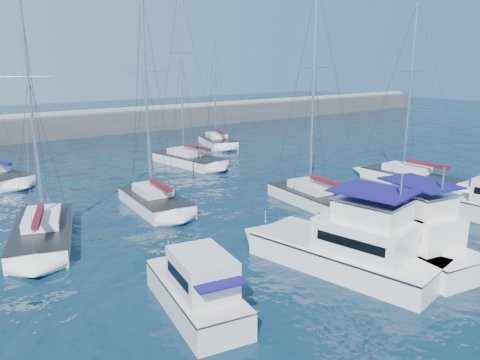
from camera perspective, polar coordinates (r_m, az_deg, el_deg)
ground at (r=26.54m, az=13.61°, el=-8.56°), size 220.00×220.00×0.00m
breakwater at (r=70.45m, az=-21.24°, el=5.81°), size 160.00×6.00×4.45m
motor_yacht_port_outer at (r=19.73m, az=-5.17°, el=-13.43°), size 3.54×6.69×3.20m
motor_yacht_port_inner at (r=23.99m, az=13.53°, el=-8.12°), size 5.40×9.88×4.69m
motor_yacht_stbd_inner at (r=26.35m, az=19.04°, el=-6.47°), size 4.91×9.93×4.69m
sailboat_mid_a at (r=29.48m, az=-22.89°, el=-5.91°), size 5.75×9.18×14.89m
sailboat_mid_b at (r=33.73m, az=-10.34°, el=-2.51°), size 3.78×7.59×15.16m
sailboat_mid_d at (r=34.50m, az=9.25°, el=-2.10°), size 4.04×8.29×15.61m
sailboat_mid_e at (r=42.44m, az=20.10°, el=0.26°), size 3.13×8.39×15.03m
sailboat_back_b at (r=47.66m, az=-6.27°, el=2.52°), size 4.24×8.63×17.68m
sailboat_back_c at (r=58.32m, az=-2.76°, el=4.68°), size 4.98×7.56×13.76m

